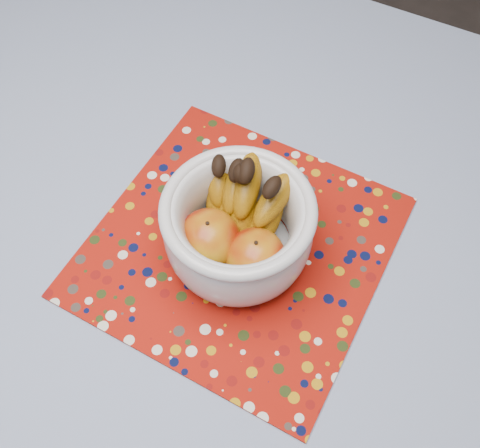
{
  "coord_description": "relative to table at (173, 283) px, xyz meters",
  "views": [
    {
      "loc": [
        0.26,
        -0.28,
        1.46
      ],
      "look_at": [
        0.09,
        0.06,
        0.83
      ],
      "focal_mm": 42.0,
      "sensor_mm": 36.0,
      "label": 1
    }
  ],
  "objects": [
    {
      "name": "table",
      "position": [
        0.0,
        0.0,
        0.0
      ],
      "size": [
        1.2,
        1.2,
        0.75
      ],
      "color": "brown",
      "rests_on": "ground"
    },
    {
      "name": "tablecloth",
      "position": [
        0.0,
        0.0,
        0.08
      ],
      "size": [
        1.32,
        1.32,
        0.01
      ],
      "primitive_type": "cube",
      "color": "slate",
      "rests_on": "table"
    },
    {
      "name": "placemat",
      "position": [
        0.08,
        0.06,
        0.09
      ],
      "size": [
        0.4,
        0.4,
        0.0
      ],
      "primitive_type": "cube",
      "rotation": [
        0.0,
        0.0,
        -0.01
      ],
      "color": "maroon",
      "rests_on": "tablecloth"
    },
    {
      "name": "fruit_bowl",
      "position": [
        0.08,
        0.06,
        0.16
      ],
      "size": [
        0.21,
        0.21,
        0.15
      ],
      "color": "silver",
      "rests_on": "placemat"
    }
  ]
}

